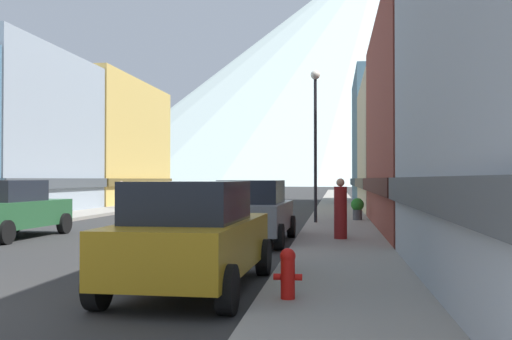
{
  "coord_description": "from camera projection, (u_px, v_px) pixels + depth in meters",
  "views": [
    {
      "loc": [
        6.11,
        -6.25,
        1.82
      ],
      "look_at": [
        0.8,
        32.95,
        2.42
      ],
      "focal_mm": 41.19,
      "sensor_mm": 36.0,
      "label": 1
    }
  ],
  "objects": [
    {
      "name": "car_right_1",
      "position": [
        253.0,
        211.0,
        16.66
      ],
      "size": [
        2.14,
        4.44,
        1.78
      ],
      "color": "slate",
      "rests_on": "ground"
    },
    {
      "name": "fire_hydrant_near",
      "position": [
        288.0,
        272.0,
        8.16
      ],
      "size": [
        0.4,
        0.22,
        0.7
      ],
      "color": "red",
      "rests_on": "sidewalk_right"
    },
    {
      "name": "potted_plant_1",
      "position": [
        357.0,
        207.0,
        23.9
      ],
      "size": [
        0.53,
        0.53,
        0.89
      ],
      "color": "#4C4C51",
      "rests_on": "sidewalk_right"
    },
    {
      "name": "storefront_left_3",
      "position": [
        92.0,
        145.0,
        42.47
      ],
      "size": [
        8.02,
        13.74,
        8.81
      ],
      "color": "#D8B259",
      "rests_on": "ground"
    },
    {
      "name": "sidewalk_left",
      "position": [
        164.0,
        203.0,
        42.5
      ],
      "size": [
        2.5,
        100.0,
        0.15
      ],
      "primitive_type": "cube",
      "color": "gray",
      "rests_on": "ground"
    },
    {
      "name": "storefront_right_2",
      "position": [
        450.0,
        150.0,
        31.61
      ],
      "size": [
        9.76,
        10.78,
        7.0
      ],
      "color": "beige",
      "rests_on": "ground"
    },
    {
      "name": "sidewalk_right",
      "position": [
        337.0,
        204.0,
        40.82
      ],
      "size": [
        2.5,
        100.0,
        0.15
      ],
      "primitive_type": "cube",
      "color": "gray",
      "rests_on": "ground"
    },
    {
      "name": "storefront_right_3",
      "position": [
        399.0,
        142.0,
        43.08
      ],
      "size": [
        6.83,
        11.79,
        9.4
      ],
      "color": "slate",
      "rests_on": "ground"
    },
    {
      "name": "storefront_right_1",
      "position": [
        473.0,
        128.0,
        19.92
      ],
      "size": [
        6.8,
        12.39,
        7.4
      ],
      "color": "brown",
      "rests_on": "ground"
    },
    {
      "name": "streetlamp_right",
      "position": [
        315.0,
        123.0,
        22.57
      ],
      "size": [
        0.36,
        0.36,
        5.86
      ],
      "color": "black",
      "rests_on": "sidewalk_right"
    },
    {
      "name": "pedestrian_1",
      "position": [
        122.0,
        195.0,
        34.17
      ],
      "size": [
        0.36,
        0.36,
        1.55
      ],
      "color": "brown",
      "rests_on": "sidewalk_left"
    },
    {
      "name": "car_left_1",
      "position": [
        9.0,
        209.0,
        17.95
      ],
      "size": [
        2.21,
        4.47,
        1.78
      ],
      "color": "#265933",
      "rests_on": "ground"
    },
    {
      "name": "mountain_backdrop",
      "position": [
        383.0,
        64.0,
        261.73
      ],
      "size": [
        265.31,
        265.31,
        106.17
      ],
      "primitive_type": "cone",
      "color": "silver",
      "rests_on": "ground"
    },
    {
      "name": "car_right_0",
      "position": [
        192.0,
        235.0,
        9.55
      ],
      "size": [
        2.16,
        4.44,
        1.78
      ],
      "color": "#B28419",
      "rests_on": "ground"
    },
    {
      "name": "pedestrian_0",
      "position": [
        341.0,
        211.0,
        16.37
      ],
      "size": [
        0.36,
        0.36,
        1.68
      ],
      "color": "maroon",
      "rests_on": "sidewalk_right"
    }
  ]
}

